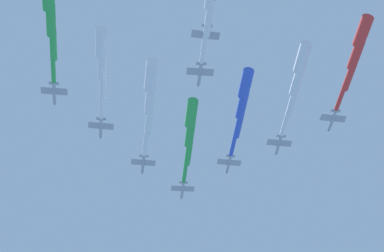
{
  "coord_description": "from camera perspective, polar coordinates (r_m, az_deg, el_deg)",
  "views": [
    {
      "loc": [
        77.59,
        134.77,
        -4.99
      ],
      "look_at": [
        0.0,
        0.0,
        156.32
      ],
      "focal_mm": 63.33,
      "sensor_mm": 36.0,
      "label": 1
    }
  ],
  "objects": [
    {
      "name": "jet_starboard_inner",
      "position": [
        220.28,
        4.2,
        1.7
      ],
      "size": [
        22.86,
        45.0,
        3.66
      ],
      "color": "#9EA3AD"
    },
    {
      "name": "jet_port_outer",
      "position": [
        202.75,
        -11.83,
        8.62
      ],
      "size": [
        23.23,
        44.65,
        3.69
      ],
      "color": "#9EA3AD"
    },
    {
      "name": "jet_port_inner",
      "position": [
        214.28,
        -3.62,
        2.19
      ],
      "size": [
        24.03,
        47.89,
        3.67
      ],
      "color": "#9EA3AD"
    },
    {
      "name": "jet_starboard_outer",
      "position": [
        209.27,
        13.56,
        5.74
      ],
      "size": [
        22.03,
        43.07,
        3.65
      ],
      "color": "#9EA3AD"
    },
    {
      "name": "jet_lead",
      "position": [
        225.91,
        -0.21,
        -0.72
      ],
      "size": [
        24.12,
        45.55,
        3.73
      ],
      "color": "#9EA3AD"
    },
    {
      "name": "jet_port_mid",
      "position": [
        210.25,
        -7.6,
        4.97
      ],
      "size": [
        22.14,
        42.48,
        3.66
      ],
      "color": "#9EA3AD"
    },
    {
      "name": "jet_starboard_mid",
      "position": [
        212.83,
        8.78,
        3.69
      ],
      "size": [
        23.06,
        44.97,
        3.65
      ],
      "color": "#9EA3AD"
    }
  ]
}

